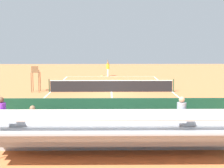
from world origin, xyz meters
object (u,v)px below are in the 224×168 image
at_px(tennis_net, 111,86).
at_px(tennis_racket, 102,76).
at_px(tennis_ball_near, 120,80).
at_px(tennis_player, 108,68).
at_px(courtside_bench, 161,129).
at_px(bleacher_stand, 112,134).
at_px(umpire_chair, 35,76).
at_px(equipment_bag, 118,138).

bearing_deg(tennis_net, tennis_racket, -85.02).
bearing_deg(tennis_ball_near, tennis_player, -70.18).
bearing_deg(tennis_player, courtside_bench, 95.28).
height_order(tennis_player, tennis_racket, tennis_player).
height_order(bleacher_stand, tennis_player, bleacher_stand).
relative_size(tennis_net, bleacher_stand, 1.14).
xyz_separation_m(courtside_bench, tennis_player, (2.28, -24.70, 0.46)).
bearing_deg(umpire_chair, courtside_bench, 121.60).
relative_size(tennis_net, tennis_racket, 18.36).
height_order(bleacher_stand, tennis_ball_near, bleacher_stand).
xyz_separation_m(tennis_net, tennis_racket, (1.02, -11.73, -0.49)).
xyz_separation_m(bleacher_stand, equipment_bag, (-0.26, -1.94, -0.74)).
bearing_deg(tennis_racket, equipment_bag, 92.64).
bearing_deg(courtside_bench, tennis_ball_near, -87.21).
height_order(tennis_net, tennis_player, tennis_player).
distance_m(bleacher_stand, equipment_bag, 2.10).
xyz_separation_m(tennis_net, courtside_bench, (-1.98, 13.27, 0.06)).
relative_size(bleacher_stand, umpire_chair, 4.23).
bearing_deg(bleacher_stand, tennis_net, -90.47).
height_order(bleacher_stand, tennis_racket, bleacher_stand).
bearing_deg(equipment_bag, bleacher_stand, 82.35).
distance_m(tennis_net, bleacher_stand, 15.35).
xyz_separation_m(courtside_bench, tennis_ball_near, (1.04, -21.25, -0.53)).
height_order(equipment_bag, tennis_player, tennis_player).
xyz_separation_m(equipment_bag, tennis_player, (0.44, -24.83, 0.84)).
bearing_deg(bleacher_stand, equipment_bag, -97.65).
relative_size(tennis_player, tennis_racket, 3.43).
bearing_deg(tennis_ball_near, tennis_net, 83.26).
bearing_deg(tennis_racket, tennis_ball_near, 117.60).
height_order(equipment_bag, tennis_racket, equipment_bag).
relative_size(courtside_bench, tennis_player, 0.93).
bearing_deg(equipment_bag, umpire_chair, -64.73).
height_order(bleacher_stand, courtside_bench, bleacher_stand).
relative_size(bleacher_stand, courtside_bench, 5.03).
relative_size(equipment_bag, tennis_ball_near, 13.64).
xyz_separation_m(courtside_bench, equipment_bag, (1.84, 0.13, -0.38)).
bearing_deg(umpire_chair, bleacher_stand, 111.57).
bearing_deg(bleacher_stand, courtside_bench, -135.45).
bearing_deg(tennis_ball_near, tennis_racket, -62.40).
height_order(tennis_net, courtside_bench, tennis_net).
xyz_separation_m(bleacher_stand, tennis_racket, (0.90, -27.07, -0.91)).
relative_size(umpire_chair, courtside_bench, 1.19).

